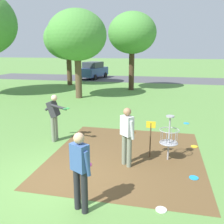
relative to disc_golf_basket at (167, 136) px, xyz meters
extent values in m
plane|color=#5B8942|center=(-2.80, -1.89, -0.75)|extent=(160.00, 160.00, 0.00)
cube|color=brown|center=(-1.21, 0.03, -0.75)|extent=(4.63, 5.09, 0.01)
cylinder|color=#9E9EA3|center=(0.06, -0.01, -0.08)|extent=(0.05, 0.05, 1.35)
cylinder|color=#9E9EA3|center=(0.06, -0.01, 0.62)|extent=(0.24, 0.24, 0.04)
torus|color=#9E9EA3|center=(0.06, -0.01, 0.20)|extent=(0.58, 0.58, 0.02)
torus|color=#9E9EA3|center=(0.06, -0.01, -0.20)|extent=(0.55, 0.55, 0.03)
cylinder|color=#9E9EA3|center=(0.06, -0.01, -0.22)|extent=(0.48, 0.48, 0.02)
cylinder|color=gray|center=(0.30, -0.01, 0.00)|extent=(0.01, 0.01, 0.40)
cylinder|color=gray|center=(0.25, 0.13, 0.00)|extent=(0.01, 0.01, 0.40)
cylinder|color=gray|center=(0.13, 0.22, 0.00)|extent=(0.01, 0.01, 0.40)
cylinder|color=gray|center=(-0.01, 0.22, 0.00)|extent=(0.01, 0.01, 0.40)
cylinder|color=gray|center=(-0.13, 0.13, 0.00)|extent=(0.01, 0.01, 0.40)
cylinder|color=gray|center=(-0.18, -0.01, 0.00)|extent=(0.01, 0.01, 0.40)
cylinder|color=gray|center=(-0.13, -0.15, 0.00)|extent=(0.01, 0.01, 0.40)
cylinder|color=gray|center=(-0.01, -0.24, 0.00)|extent=(0.01, 0.01, 0.40)
cylinder|color=gray|center=(0.13, -0.24, 0.00)|extent=(0.01, 0.01, 0.40)
cylinder|color=gray|center=(0.25, -0.15, 0.00)|extent=(0.01, 0.01, 0.40)
cylinder|color=#4C3823|center=(-0.49, 0.09, -0.20)|extent=(0.04, 0.04, 1.10)
cube|color=gold|center=(-0.49, 0.09, 0.30)|extent=(0.28, 0.03, 0.20)
cylinder|color=slate|center=(-1.19, -0.57, -0.29)|extent=(0.14, 0.14, 0.92)
cylinder|color=slate|center=(-1.03, -0.71, -0.29)|extent=(0.14, 0.14, 0.92)
cube|color=silver|center=(-1.11, -0.64, 0.45)|extent=(0.42, 0.40, 0.56)
sphere|color=#9E7051|center=(-1.11, -0.64, 0.85)|extent=(0.22, 0.22, 0.22)
cylinder|color=silver|center=(-1.24, -0.50, 0.36)|extent=(0.18, 0.18, 0.55)
cylinder|color=silver|center=(-0.95, -0.75, 0.36)|extent=(0.18, 0.18, 0.55)
cylinder|color=orange|center=(-0.99, -0.50, 0.22)|extent=(0.22, 0.22, 0.02)
cylinder|color=slate|center=(-3.97, 0.88, -0.29)|extent=(0.14, 0.14, 0.92)
cylinder|color=slate|center=(-3.98, 0.66, -0.29)|extent=(0.14, 0.14, 0.92)
cube|color=#2D2D33|center=(-3.97, 0.77, 0.45)|extent=(0.40, 0.37, 0.60)
sphere|color=beige|center=(-3.91, 0.76, 0.85)|extent=(0.22, 0.22, 0.22)
cylinder|color=#2D2D33|center=(-3.68, 0.59, 0.56)|extent=(0.59, 0.11, 0.21)
cylinder|color=green|center=(-3.40, 0.58, 0.53)|extent=(0.22, 0.22, 0.02)
cylinder|color=#2D2D33|center=(-4.15, 0.93, 0.49)|extent=(0.48, 0.11, 0.37)
cylinder|color=#232328|center=(-1.81, -2.82, -0.29)|extent=(0.14, 0.14, 0.92)
cylinder|color=#232328|center=(-1.61, -2.92, -0.29)|extent=(0.14, 0.14, 0.92)
cube|color=#385693|center=(-1.71, -2.87, 0.45)|extent=(0.42, 0.36, 0.56)
sphere|color=tan|center=(-1.71, -2.87, 0.85)|extent=(0.22, 0.22, 0.22)
cylinder|color=#385693|center=(-1.87, -2.76, 0.36)|extent=(0.16, 0.19, 0.55)
cylinder|color=#385693|center=(-1.53, -2.94, 0.36)|extent=(0.16, 0.19, 0.55)
cylinder|color=#E53D99|center=(-1.62, -2.71, 0.22)|extent=(0.22, 0.22, 0.02)
cylinder|color=white|center=(-0.08, -2.52, -0.74)|extent=(0.23, 0.23, 0.02)
cylinder|color=gold|center=(0.96, 1.23, -0.74)|extent=(0.23, 0.23, 0.02)
cylinder|color=#1E93DB|center=(0.72, -1.00, -0.74)|extent=(0.24, 0.24, 0.02)
cylinder|color=#1E93DB|center=(0.89, 4.00, -0.74)|extent=(0.25, 0.25, 0.02)
cylinder|color=#4C3823|center=(-8.84, 14.53, 0.49)|extent=(0.45, 0.45, 2.50)
ellipsoid|color=#4C8E3D|center=(-8.84, 14.53, 3.35)|extent=(4.28, 4.28, 3.64)
cylinder|color=#422D1E|center=(-2.85, 12.90, 0.77)|extent=(0.43, 0.43, 3.05)
ellipsoid|color=#4C8E3D|center=(-2.85, 12.90, 3.70)|extent=(3.75, 3.75, 3.19)
cylinder|color=brown|center=(-5.87, 8.70, 0.59)|extent=(0.43, 0.43, 2.68)
ellipsoid|color=#4C8E3D|center=(-5.87, 8.70, 3.36)|extent=(3.83, 3.83, 3.26)
cube|color=#4C4C51|center=(-2.80, 20.14, -0.75)|extent=(36.00, 6.00, 0.01)
cube|color=#2D4784|center=(-8.11, 19.76, 0.00)|extent=(2.59, 4.47, 0.90)
cube|color=#2D333D|center=(-8.11, 19.76, 0.77)|extent=(1.98, 2.45, 0.64)
cylinder|color=black|center=(-8.73, 21.22, -0.45)|extent=(0.29, 0.62, 0.60)
cylinder|color=black|center=(-6.97, 20.86, -0.45)|extent=(0.29, 0.62, 0.60)
cylinder|color=black|center=(-9.25, 18.67, -0.45)|extent=(0.29, 0.62, 0.60)
cylinder|color=black|center=(-7.48, 18.31, -0.45)|extent=(0.29, 0.62, 0.60)
camera|label=1|loc=(-0.13, -7.13, 2.53)|focal=39.68mm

